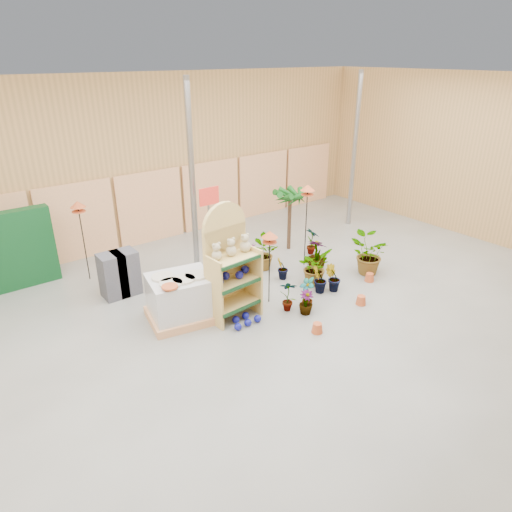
{
  "coord_description": "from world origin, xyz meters",
  "views": [
    {
      "loc": [
        -5.05,
        -5.47,
        4.93
      ],
      "look_at": [
        0.3,
        1.5,
        1.0
      ],
      "focal_mm": 32.0,
      "sensor_mm": 36.0,
      "label": 1
    }
  ],
  "objects_px": {
    "potted_plant_2": "(314,267)",
    "pallet_stack": "(181,298)",
    "display_shelf": "(228,266)",
    "bird_table_front": "(270,237)"
  },
  "relations": [
    {
      "from": "bird_table_front",
      "to": "potted_plant_2",
      "type": "height_order",
      "value": "bird_table_front"
    },
    {
      "from": "potted_plant_2",
      "to": "pallet_stack",
      "type": "bearing_deg",
      "value": 171.39
    },
    {
      "from": "display_shelf",
      "to": "pallet_stack",
      "type": "height_order",
      "value": "display_shelf"
    },
    {
      "from": "display_shelf",
      "to": "potted_plant_2",
      "type": "relative_size",
      "value": 2.84
    },
    {
      "from": "potted_plant_2",
      "to": "bird_table_front",
      "type": "bearing_deg",
      "value": -177.95
    },
    {
      "from": "pallet_stack",
      "to": "potted_plant_2",
      "type": "distance_m",
      "value": 3.23
    },
    {
      "from": "pallet_stack",
      "to": "bird_table_front",
      "type": "relative_size",
      "value": 0.92
    },
    {
      "from": "pallet_stack",
      "to": "display_shelf",
      "type": "bearing_deg",
      "value": -14.84
    },
    {
      "from": "bird_table_front",
      "to": "potted_plant_2",
      "type": "distance_m",
      "value": 1.76
    },
    {
      "from": "bird_table_front",
      "to": "potted_plant_2",
      "type": "xyz_separation_m",
      "value": [
        1.38,
        0.05,
        -1.09
      ]
    }
  ]
}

